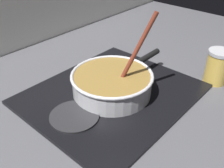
# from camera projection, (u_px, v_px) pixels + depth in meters

# --- Properties ---
(ground) EXTENTS (2.40, 1.60, 0.04)m
(ground) POSITION_uv_depth(u_px,v_px,m) (143.00, 146.00, 0.73)
(ground) COLOR #4C4C51
(hob_plate) EXTENTS (0.56, 0.48, 0.01)m
(hob_plate) POSITION_uv_depth(u_px,v_px,m) (112.00, 94.00, 0.90)
(hob_plate) COLOR black
(hob_plate) RESTS_ON ground
(burner_ring) EXTENTS (0.20, 0.20, 0.01)m
(burner_ring) POSITION_uv_depth(u_px,v_px,m) (112.00, 92.00, 0.89)
(burner_ring) COLOR #592D0C
(burner_ring) RESTS_ON hob_plate
(spare_burner) EXTENTS (0.15, 0.15, 0.01)m
(spare_burner) POSITION_uv_depth(u_px,v_px,m) (74.00, 116.00, 0.79)
(spare_burner) COLOR #262628
(spare_burner) RESTS_ON hob_plate
(cooking_pan) EXTENTS (0.41, 0.28, 0.29)m
(cooking_pan) POSITION_uv_depth(u_px,v_px,m) (112.00, 83.00, 0.87)
(cooking_pan) COLOR silver
(cooking_pan) RESTS_ON hob_plate
(condiment_jar) EXTENTS (0.09, 0.09, 0.13)m
(condiment_jar) POSITION_uv_depth(u_px,v_px,m) (217.00, 67.00, 0.94)
(condiment_jar) COLOR gold
(condiment_jar) RESTS_ON ground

